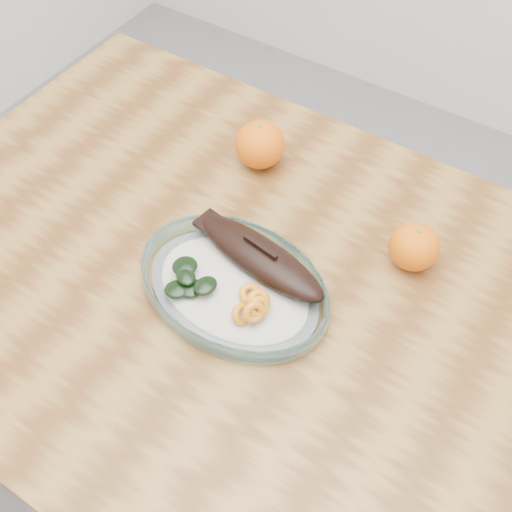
{
  "coord_description": "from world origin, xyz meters",
  "views": [
    {
      "loc": [
        0.3,
        -0.45,
        1.52
      ],
      "look_at": [
        -0.02,
        0.04,
        0.77
      ],
      "focal_mm": 45.0,
      "sensor_mm": 36.0,
      "label": 1
    }
  ],
  "objects_px": {
    "plated_meal": "(235,283)",
    "orange_left": "(260,145)",
    "orange_right": "(414,247)",
    "dining_table": "(255,326)"
  },
  "relations": [
    {
      "from": "plated_meal",
      "to": "orange_left",
      "type": "height_order",
      "value": "orange_left"
    },
    {
      "from": "plated_meal",
      "to": "orange_right",
      "type": "relative_size",
      "value": 7.56
    },
    {
      "from": "orange_left",
      "to": "orange_right",
      "type": "relative_size",
      "value": 1.12
    },
    {
      "from": "dining_table",
      "to": "orange_left",
      "type": "xyz_separation_m",
      "value": [
        -0.14,
        0.23,
        0.14
      ]
    },
    {
      "from": "plated_meal",
      "to": "orange_right",
      "type": "bearing_deg",
      "value": 47.69
    },
    {
      "from": "orange_left",
      "to": "orange_right",
      "type": "height_order",
      "value": "orange_left"
    },
    {
      "from": "dining_table",
      "to": "plated_meal",
      "type": "relative_size",
      "value": 2.13
    },
    {
      "from": "dining_table",
      "to": "orange_right",
      "type": "distance_m",
      "value": 0.28
    },
    {
      "from": "dining_table",
      "to": "orange_left",
      "type": "relative_size",
      "value": 14.38
    },
    {
      "from": "orange_right",
      "to": "plated_meal",
      "type": "bearing_deg",
      "value": -135.82
    }
  ]
}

